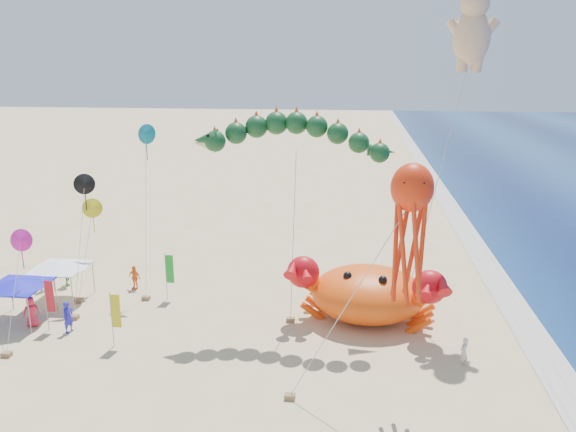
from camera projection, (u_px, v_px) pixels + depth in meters
The scene contains 11 objects.
ground at pixel (319, 337), 31.61m from camera, with size 320.00×320.00×0.00m, color #D1B784.
foam_strip at pixel (541, 350), 30.20m from camera, with size 320.00×320.00×0.00m, color silver.
crab_inflatable at pixel (368, 292), 33.35m from camera, with size 9.19×6.83×4.03m.
dragon_kite at pixel (293, 142), 31.11m from camera, with size 11.08×2.99×11.95m.
cherub_kite at pixel (472, 28), 31.23m from camera, with size 4.20×1.84×19.02m.
octopus_kite at pixel (410, 223), 23.32m from camera, with size 6.13×1.60×11.05m.
canopy_blue at pixel (17, 283), 33.04m from camera, with size 3.51×3.51×2.71m.
canopy_white at pixel (60, 265), 35.98m from camera, with size 3.45×3.45×2.71m.
feather_flags at pixel (81, 292), 32.83m from camera, with size 10.40×6.57×3.20m.
beachgoers at pixel (69, 300), 34.38m from camera, with size 27.41×12.50×1.88m.
small_kites at pixel (66, 202), 34.42m from camera, with size 10.22×9.95×11.22m.
Camera 1 is at (1.76, -28.69, 14.93)m, focal length 35.00 mm.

